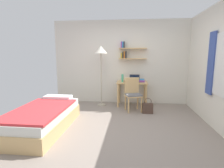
% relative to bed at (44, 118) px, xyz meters
% --- Properties ---
extents(ground_plane, '(5.28, 5.28, 0.00)m').
position_rel_bed_xyz_m(ground_plane, '(1.52, 0.28, -0.24)').
color(ground_plane, gray).
extents(wall_back, '(4.40, 0.27, 2.60)m').
position_rel_bed_xyz_m(wall_back, '(1.53, 2.30, 1.07)').
color(wall_back, silver).
rests_on(wall_back, ground_plane).
extents(wall_right, '(0.10, 4.40, 2.60)m').
position_rel_bed_xyz_m(wall_right, '(3.55, 0.28, 1.06)').
color(wall_right, silver).
rests_on(wall_right, ground_plane).
extents(bed, '(0.96, 1.93, 0.54)m').
position_rel_bed_xyz_m(bed, '(0.00, 0.00, 0.00)').
color(bed, tan).
rests_on(bed, ground_plane).
extents(desk, '(0.91, 0.58, 0.73)m').
position_rel_bed_xyz_m(desk, '(1.82, 1.98, 0.34)').
color(desk, tan).
rests_on(desk, ground_plane).
extents(desk_chair, '(0.53, 0.49, 0.91)m').
position_rel_bed_xyz_m(desk_chair, '(1.84, 1.46, 0.26)').
color(desk_chair, tan).
rests_on(desk_chair, ground_plane).
extents(standing_lamp, '(0.38, 0.38, 1.80)m').
position_rel_bed_xyz_m(standing_lamp, '(0.89, 1.88, 1.34)').
color(standing_lamp, '#B2A893').
rests_on(standing_lamp, ground_plane).
extents(laptop, '(0.31, 0.22, 0.21)m').
position_rel_bed_xyz_m(laptop, '(1.89, 2.03, 0.54)').
color(laptop, '#2D2D33').
rests_on(laptop, desk).
extents(water_bottle, '(0.07, 0.07, 0.24)m').
position_rel_bed_xyz_m(water_bottle, '(1.53, 1.91, 0.61)').
color(water_bottle, '#42A87F').
rests_on(water_bottle, desk).
extents(book_stack, '(0.19, 0.25, 0.09)m').
position_rel_bed_xyz_m(book_stack, '(2.11, 2.01, 0.53)').
color(book_stack, purple).
rests_on(book_stack, desk).
extents(handbag, '(0.27, 0.13, 0.41)m').
position_rel_bed_xyz_m(handbag, '(2.24, 1.25, -0.09)').
color(handbag, '#4C382D').
rests_on(handbag, ground_plane).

